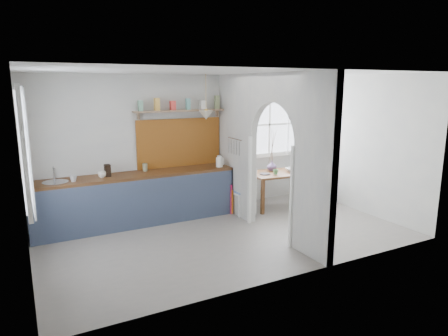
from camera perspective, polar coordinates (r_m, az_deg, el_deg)
name	(u,v)px	position (r m, az deg, el deg)	size (l,w,h in m)	color
floor	(229,236)	(6.58, 0.68, -9.72)	(5.80, 3.20, 0.01)	gray
ceiling	(229,72)	(6.12, 0.74, 13.54)	(5.80, 3.20, 0.01)	beige
walls	(229,158)	(6.22, 0.71, 1.49)	(5.81, 3.21, 2.60)	beige
partition	(265,145)	(6.60, 5.84, 3.35)	(0.12, 3.20, 2.60)	beige
kitchen_window	(21,149)	(5.44, -26.98, 2.45)	(0.10, 1.16, 1.50)	white
nook_window	(269,125)	(8.43, 6.51, 6.18)	(1.76, 0.10, 1.30)	white
counter	(137,198)	(7.22, -12.35, -4.22)	(3.50, 0.60, 0.90)	#5C3319
sink	(55,183)	(6.88, -22.94, -1.95)	(0.40, 0.40, 0.02)	#B7BBC2
backsplash	(180,143)	(7.54, -6.36, 3.62)	(1.65, 0.03, 0.90)	brown
shelf	(181,108)	(7.40, -6.23, 8.51)	(1.75, 0.20, 0.21)	#937358
pendant_lamp	(206,115)	(7.24, -2.58, 7.56)	(0.26, 0.26, 0.16)	#EDE6CC
utensil_rail	(235,139)	(7.27, 1.59, 4.17)	(0.02, 0.02, 0.50)	#B7BBC2
dining_table	(278,190)	(8.08, 7.71, -3.08)	(1.14, 0.76, 0.71)	#5C3319
chair_left	(242,191)	(7.59, 2.59, -3.26)	(0.41, 0.41, 0.89)	white
chair_right	(314,181)	(8.55, 12.77, -1.84)	(0.40, 0.40, 0.88)	white
kettle	(219,161)	(7.50, -0.67, 0.96)	(0.17, 0.14, 0.21)	white
mug_a	(73,179)	(6.78, -20.72, -1.42)	(0.11, 0.11, 0.10)	silver
mug_b	(102,175)	(6.93, -17.03, -0.91)	(0.13, 0.13, 0.10)	white
knife_block	(107,170)	(6.99, -16.31, -0.34)	(0.09, 0.13, 0.20)	black
jar	(145,167)	(7.26, -11.22, 0.11)	(0.09, 0.09, 0.14)	#7B7854
towel_magenta	(231,200)	(7.57, 1.04, -4.62)	(0.02, 0.03, 0.59)	#D61D5A
towel_orange	(232,202)	(7.54, 1.20, -4.89)	(0.02, 0.03, 0.46)	orange
bowl	(293,170)	(8.12, 9.86, -0.24)	(0.28, 0.28, 0.07)	silver
table_cup	(276,172)	(7.79, 7.39, -0.57)	(0.10, 0.10, 0.10)	#519456
plate	(265,174)	(7.79, 5.85, -0.84)	(0.20, 0.20, 0.02)	black
vase	(272,166)	(8.11, 6.86, 0.32)	(0.20, 0.20, 0.20)	#4B3759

